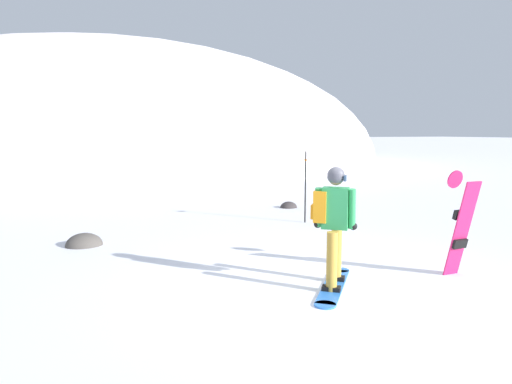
# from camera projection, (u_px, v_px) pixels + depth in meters

# --- Properties ---
(ground_plane) EXTENTS (300.00, 300.00, 0.00)m
(ground_plane) POSITION_uv_depth(u_px,v_px,m) (339.00, 284.00, 6.80)
(ground_plane) COLOR white
(ridge_peak_main) EXTENTS (38.28, 34.45, 16.70)m
(ridge_peak_main) POSITION_uv_depth(u_px,v_px,m) (113.00, 162.00, 33.79)
(ridge_peak_main) COLOR white
(ridge_peak_main) RESTS_ON ground
(snowboarder_main) EXTENTS (1.29, 1.47, 1.71)m
(snowboarder_main) POSITION_uv_depth(u_px,v_px,m) (333.00, 223.00, 6.57)
(snowboarder_main) COLOR blue
(snowboarder_main) RESTS_ON ground
(spare_snowboard) EXTENTS (0.28, 0.42, 1.62)m
(spare_snowboard) POSITION_uv_depth(u_px,v_px,m) (461.00, 224.00, 7.02)
(spare_snowboard) COLOR #D11E5B
(spare_snowboard) RESTS_ON ground
(piste_marker_near) EXTENTS (0.20, 0.20, 1.78)m
(piste_marker_near) POSITION_uv_depth(u_px,v_px,m) (305.00, 181.00, 11.27)
(piste_marker_near) COLOR black
(piste_marker_near) RESTS_ON ground
(rock_dark) EXTENTS (0.60, 0.51, 0.42)m
(rock_dark) POSITION_uv_depth(u_px,v_px,m) (334.00, 209.00, 13.32)
(rock_dark) COLOR #383333
(rock_dark) RESTS_ON ground
(rock_mid) EXTENTS (0.51, 0.43, 0.35)m
(rock_mid) POSITION_uv_depth(u_px,v_px,m) (289.00, 208.00, 13.61)
(rock_mid) COLOR #383333
(rock_mid) RESTS_ON ground
(rock_small) EXTENTS (0.70, 0.59, 0.49)m
(rock_small) POSITION_uv_depth(u_px,v_px,m) (84.00, 246.00, 9.08)
(rock_small) COLOR #4C4742
(rock_small) RESTS_ON ground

